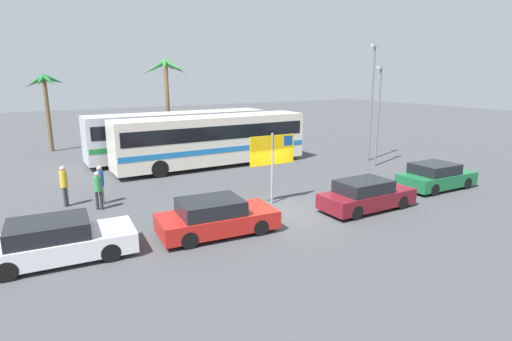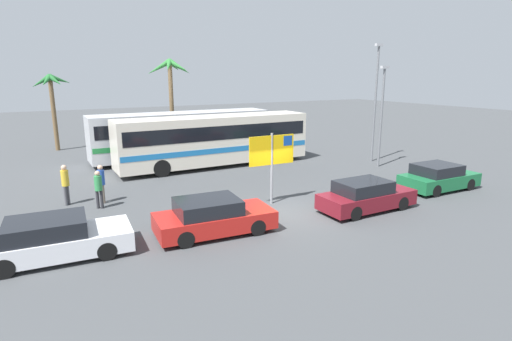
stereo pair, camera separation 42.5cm
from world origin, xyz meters
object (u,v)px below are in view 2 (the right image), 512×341
at_px(car_red, 213,217).
at_px(car_white, 54,239).
at_px(bus_rear_coach, 183,133).
at_px(bus_front_coach, 215,138).
at_px(car_maroon, 366,196).
at_px(pedestrian_by_bus, 98,186).
at_px(car_green, 438,177).
at_px(ferry_sign, 273,153).
at_px(pedestrian_crossing_lot, 65,181).
at_px(pedestrian_near_sign, 101,181).

height_order(car_red, car_white, same).
bearing_deg(bus_rear_coach, bus_front_coach, -74.52).
distance_m(car_maroon, pedestrian_by_bus, 11.49).
height_order(car_green, car_white, same).
xyz_separation_m(ferry_sign, car_green, (8.49, -2.17, -1.69)).
relative_size(bus_front_coach, bus_rear_coach, 1.00).
bearing_deg(pedestrian_crossing_lot, pedestrian_by_bus, -8.30).
bearing_deg(ferry_sign, pedestrian_crossing_lot, 154.27).
relative_size(car_maroon, car_green, 1.05).
height_order(pedestrian_crossing_lot, pedestrian_near_sign, pedestrian_crossing_lot).
bearing_deg(bus_front_coach, car_green, -53.94).
distance_m(car_white, pedestrian_by_bus, 4.92).
relative_size(bus_front_coach, pedestrian_by_bus, 7.29).
height_order(car_maroon, car_green, same).
bearing_deg(car_green, ferry_sign, 167.33).
distance_m(car_red, pedestrian_crossing_lot, 7.65).
distance_m(bus_front_coach, pedestrian_near_sign, 8.82).
relative_size(car_green, pedestrian_by_bus, 2.43).
height_order(bus_rear_coach, car_maroon, bus_rear_coach).
xyz_separation_m(bus_front_coach, ferry_sign, (-0.86, -8.32, 0.54)).
relative_size(bus_rear_coach, car_maroon, 2.85).
bearing_deg(car_green, car_red, -179.26).
height_order(bus_front_coach, bus_rear_coach, same).
height_order(car_maroon, car_white, same).
bearing_deg(pedestrian_crossing_lot, car_maroon, 4.95).
distance_m(car_maroon, car_white, 11.98).
height_order(car_white, pedestrian_near_sign, pedestrian_near_sign).
bearing_deg(bus_rear_coach, car_maroon, -78.07).
bearing_deg(car_green, car_white, 179.20).
bearing_deg(ferry_sign, car_white, -168.85).
height_order(ferry_sign, car_green, ferry_sign).
bearing_deg(pedestrian_near_sign, pedestrian_by_bus, -124.80).
distance_m(bus_rear_coach, pedestrian_near_sign, 10.31).
bearing_deg(car_maroon, pedestrian_by_bus, 149.81).
bearing_deg(pedestrian_crossing_lot, bus_front_coach, 61.64).
relative_size(ferry_sign, pedestrian_near_sign, 1.82).
height_order(bus_rear_coach, pedestrian_by_bus, bus_rear_coach).
distance_m(pedestrian_near_sign, pedestrian_by_bus, 0.79).
xyz_separation_m(car_green, pedestrian_crossing_lot, (-16.61, 6.45, 0.45)).
bearing_deg(car_red, car_white, 178.64).
bearing_deg(car_white, car_red, -1.97).
bearing_deg(pedestrian_by_bus, pedestrian_crossing_lot, -106.09).
xyz_separation_m(ferry_sign, car_red, (-3.75, -1.97, -1.69)).
relative_size(bus_front_coach, car_maroon, 2.85).
bearing_deg(bus_front_coach, pedestrian_near_sign, -149.12).
distance_m(car_green, pedestrian_by_bus, 16.28).
distance_m(car_green, pedestrian_crossing_lot, 17.83).
distance_m(ferry_sign, car_white, 9.20).
relative_size(bus_rear_coach, car_red, 2.77).
bearing_deg(bus_rear_coach, pedestrian_by_bus, -128.41).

